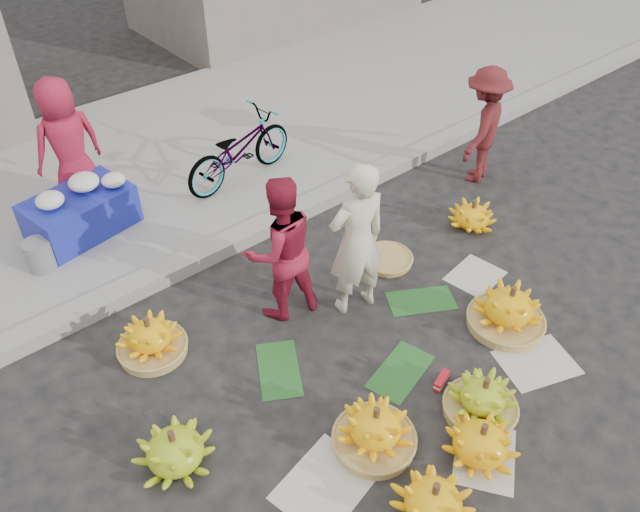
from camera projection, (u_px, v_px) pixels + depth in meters
ground at (392, 353)px, 5.60m from camera, size 80.00×80.00×0.00m
curb at (251, 233)px, 6.86m from camera, size 40.00×0.25×0.15m
sidewalk at (159, 159)px, 8.11m from camera, size 40.00×4.00×0.12m
newspaper_scatter at (461, 409)px, 5.12m from camera, size 3.20×1.80×0.00m
banana_leaves at (369, 345)px, 5.66m from camera, size 2.00×1.00×0.00m
banana_bunch_0 at (375, 429)px, 4.75m from camera, size 0.64×0.64×0.44m
banana_bunch_1 at (434, 501)px, 4.34m from camera, size 0.73×0.73×0.36m
banana_bunch_2 at (481, 442)px, 4.70m from camera, size 0.68×0.68×0.36m
banana_bunch_3 at (482, 399)px, 4.99m from camera, size 0.59×0.59×0.42m
banana_bunch_4 at (509, 309)px, 5.73m from camera, size 0.72×0.72×0.48m
banana_bunch_5 at (472, 215)px, 6.98m from camera, size 0.62×0.62×0.34m
banana_bunch_6 at (175, 449)px, 4.64m from camera, size 0.65×0.65×0.38m
banana_bunch_7 at (151, 338)px, 5.49m from camera, size 0.60×0.60×0.42m
basket_spare at (387, 259)px, 6.57m from camera, size 0.67×0.67×0.06m
incense_stack at (442, 381)px, 5.29m from camera, size 0.22×0.13×0.08m
vendor_cream at (357, 241)px, 5.59m from camera, size 0.64×0.48×1.58m
vendor_red at (280, 250)px, 5.58m from camera, size 0.80×0.68×1.46m
man_striped at (483, 126)px, 7.42m from camera, size 1.06×0.83×1.43m
flower_table at (81, 210)px, 6.66m from camera, size 1.17×0.85×0.62m
grey_bucket at (40, 255)px, 6.24m from camera, size 0.28×0.28×0.32m
flower_vendor at (68, 145)px, 6.73m from camera, size 0.76×0.52×1.52m
bicycle at (239, 149)px, 7.37m from camera, size 0.74×1.61×0.82m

